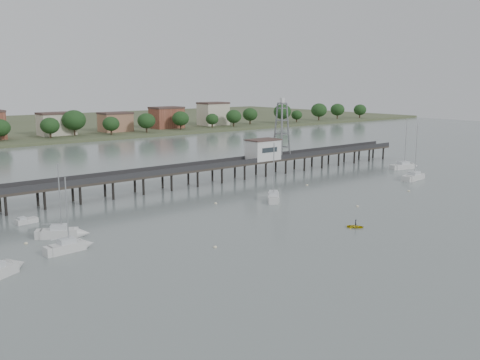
% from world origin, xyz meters
% --- Properties ---
extents(ground_plane, '(500.00, 500.00, 0.00)m').
position_xyz_m(ground_plane, '(0.00, 0.00, 0.00)').
color(ground_plane, slate).
rests_on(ground_plane, ground).
extents(pier, '(150.00, 5.00, 5.50)m').
position_xyz_m(pier, '(0.00, 60.00, 3.79)').
color(pier, '#2D2823').
rests_on(pier, ground).
extents(pier_building, '(8.40, 5.40, 5.30)m').
position_xyz_m(pier_building, '(25.00, 60.00, 6.67)').
color(pier_building, silver).
rests_on(pier_building, ground).
extents(lattice_tower, '(3.20, 3.20, 15.50)m').
position_xyz_m(lattice_tower, '(31.50, 60.00, 11.10)').
color(lattice_tower, slate).
rests_on(lattice_tower, ground).
extents(sailboat_b, '(7.42, 5.50, 12.20)m').
position_xyz_m(sailboat_b, '(-34.96, 38.23, 0.65)').
color(sailboat_b, silver).
rests_on(sailboat_b, ground).
extents(sailboat_d, '(9.11, 3.59, 14.59)m').
position_xyz_m(sailboat_d, '(51.10, 32.29, 0.64)').
color(sailboat_d, silver).
rests_on(sailboat_d, ground).
extents(sailboat_e, '(8.88, 4.27, 14.08)m').
position_xyz_m(sailboat_e, '(63.20, 43.05, 0.64)').
color(sailboat_e, silver).
rests_on(sailboat_e, ground).
extents(sailboat_c, '(6.59, 6.94, 12.34)m').
position_xyz_m(sailboat_c, '(7.84, 37.44, 0.65)').
color(sailboat_c, silver).
rests_on(sailboat_c, ground).
extents(sailboat_a, '(8.83, 6.41, 14.31)m').
position_xyz_m(sailboat_a, '(-47.72, 27.23, 0.64)').
color(sailboat_a, silver).
rests_on(sailboat_a, ground).
extents(sailboat_f, '(6.85, 2.58, 11.22)m').
position_xyz_m(sailboat_f, '(-36.85, 31.10, 0.65)').
color(sailboat_f, silver).
rests_on(sailboat_f, ground).
extents(white_tender, '(3.70, 1.90, 1.38)m').
position_xyz_m(white_tender, '(-37.24, 50.37, 0.43)').
color(white_tender, silver).
rests_on(white_tender, ground).
extents(yellow_dinghy, '(1.90, 1.69, 2.77)m').
position_xyz_m(yellow_dinghy, '(3.98, 13.34, 0.00)').
color(yellow_dinghy, yellow).
rests_on(yellow_dinghy, ground).
extents(dinghy_occupant, '(0.77, 1.21, 0.27)m').
position_xyz_m(dinghy_occupant, '(3.98, 13.34, 0.00)').
color(dinghy_occupant, black).
rests_on(dinghy_occupant, ground).
extents(mooring_buoys, '(78.08, 24.75, 0.39)m').
position_xyz_m(mooring_buoys, '(1.98, 31.80, 0.08)').
color(mooring_buoys, beige).
rests_on(mooring_buoys, ground).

